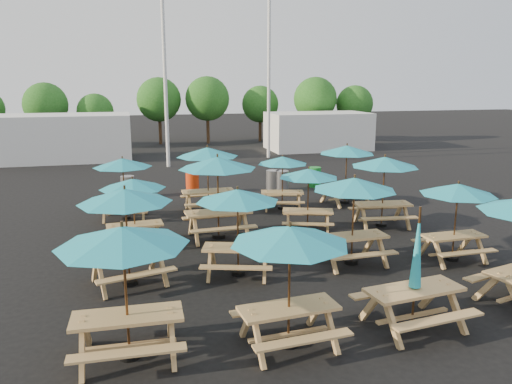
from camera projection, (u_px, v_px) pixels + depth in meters
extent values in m
plane|color=black|center=(268.00, 236.00, 15.77)|extent=(120.00, 120.00, 0.00)
cube|color=#AF884D|center=(127.00, 316.00, 8.67)|extent=(1.93, 0.79, 0.06)
cube|color=#AF884D|center=(127.00, 353.00, 8.07)|extent=(1.91, 0.31, 0.04)
cube|color=#AF884D|center=(129.00, 315.00, 9.41)|extent=(1.91, 0.31, 0.04)
cylinder|color=black|center=(130.00, 354.00, 8.83)|extent=(0.38, 0.38, 0.11)
cylinder|color=brown|center=(126.00, 293.00, 8.58)|extent=(0.05, 0.05, 2.44)
cone|color=teal|center=(122.00, 236.00, 8.35)|extent=(2.31, 2.31, 0.34)
cube|color=#AF884D|center=(128.00, 254.00, 11.86)|extent=(1.98, 1.18, 0.06)
cube|color=#AF884D|center=(137.00, 275.00, 11.35)|extent=(1.86, 0.74, 0.04)
cube|color=#AF884D|center=(122.00, 257.00, 12.50)|extent=(1.86, 0.74, 0.04)
cylinder|color=black|center=(130.00, 282.00, 12.01)|extent=(0.37, 0.37, 0.10)
cylinder|color=brown|center=(127.00, 237.00, 11.77)|extent=(0.05, 0.05, 2.37)
cone|color=teal|center=(125.00, 196.00, 11.55)|extent=(2.70, 2.70, 0.33)
cube|color=#AF884D|center=(135.00, 225.00, 14.63)|extent=(1.66, 0.76, 0.05)
cube|color=#AF884D|center=(137.00, 239.00, 14.14)|extent=(1.63, 0.35, 0.04)
cube|color=#AF884D|center=(133.00, 228.00, 15.23)|extent=(1.63, 0.35, 0.04)
cylinder|color=black|center=(136.00, 245.00, 14.76)|extent=(0.32, 0.32, 0.09)
cylinder|color=brown|center=(134.00, 213.00, 14.55)|extent=(0.04, 0.04, 2.06)
cone|color=teal|center=(133.00, 184.00, 14.36)|extent=(2.06, 2.06, 0.29)
cube|color=#AF884D|center=(125.00, 200.00, 17.57)|extent=(1.79, 0.88, 0.06)
cube|color=#AF884D|center=(123.00, 212.00, 17.02)|extent=(1.73, 0.46, 0.04)
cube|color=#AF884D|center=(127.00, 203.00, 18.24)|extent=(1.73, 0.46, 0.04)
cylinder|color=black|center=(126.00, 218.00, 17.71)|extent=(0.34, 0.34, 0.10)
cylinder|color=brown|center=(124.00, 189.00, 17.48)|extent=(0.04, 0.04, 2.19)
cone|color=teal|center=(122.00, 163.00, 17.28)|extent=(2.28, 2.28, 0.31)
cube|color=#AF884D|center=(289.00, 308.00, 9.08)|extent=(1.87, 0.86, 0.06)
cube|color=#AF884D|center=(304.00, 340.00, 8.53)|extent=(1.83, 0.41, 0.04)
cube|color=#AF884D|center=(275.00, 308.00, 9.76)|extent=(1.83, 0.41, 0.04)
cylinder|color=black|center=(288.00, 343.00, 9.23)|extent=(0.36, 0.36, 0.10)
cylinder|color=brown|center=(289.00, 287.00, 8.99)|extent=(0.04, 0.04, 2.32)
cone|color=teal|center=(290.00, 235.00, 8.78)|extent=(2.33, 2.33, 0.32)
cube|color=#AF884D|center=(238.00, 248.00, 12.46)|extent=(1.87, 1.17, 0.06)
cube|color=#AF884D|center=(236.00, 268.00, 11.90)|extent=(1.74, 0.75, 0.04)
cube|color=#AF884D|center=(240.00, 250.00, 13.15)|extent=(1.74, 0.75, 0.04)
cylinder|color=black|center=(238.00, 273.00, 12.61)|extent=(0.35, 0.35, 0.10)
cylinder|color=brown|center=(238.00, 232.00, 12.37)|extent=(0.04, 0.04, 2.23)
cone|color=teal|center=(238.00, 195.00, 12.17)|extent=(2.59, 2.59, 0.31)
cube|color=#AF884D|center=(218.00, 212.00, 15.40)|extent=(2.05, 0.89, 0.07)
cube|color=#AF884D|center=(224.00, 229.00, 14.78)|extent=(2.03, 0.39, 0.04)
cube|color=#AF884D|center=(213.00, 216.00, 16.16)|extent=(2.03, 0.39, 0.04)
cylinder|color=black|center=(219.00, 236.00, 15.57)|extent=(0.40, 0.40, 0.11)
cylinder|color=brown|center=(218.00, 198.00, 15.30)|extent=(0.05, 0.05, 2.58)
cone|color=teal|center=(217.00, 163.00, 15.06)|extent=(2.51, 2.51, 0.36)
cube|color=#AF884D|center=(208.00, 191.00, 18.51)|extent=(1.92, 0.75, 0.06)
cube|color=#AF884D|center=(211.00, 204.00, 17.91)|extent=(1.92, 0.27, 0.04)
cube|color=#AF884D|center=(206.00, 195.00, 19.24)|extent=(1.92, 0.27, 0.04)
cylinder|color=black|center=(209.00, 210.00, 18.67)|extent=(0.38, 0.38, 0.11)
cylinder|color=brown|center=(208.00, 180.00, 18.41)|extent=(0.05, 0.05, 2.45)
cone|color=teal|center=(207.00, 152.00, 18.19)|extent=(2.27, 2.27, 0.34)
cube|color=#AF884D|center=(414.00, 290.00, 9.76)|extent=(2.01, 0.98, 0.06)
cube|color=#AF884D|center=(438.00, 320.00, 9.19)|extent=(1.95, 0.50, 0.04)
cube|color=#AF884D|center=(391.00, 290.00, 10.48)|extent=(1.95, 0.50, 0.04)
cylinder|color=black|center=(412.00, 324.00, 9.93)|extent=(0.39, 0.39, 0.11)
cylinder|color=brown|center=(416.00, 268.00, 9.67)|extent=(0.05, 0.05, 2.47)
cone|color=teal|center=(418.00, 247.00, 9.57)|extent=(0.24, 0.24, 1.61)
cube|color=#AF884D|center=(352.00, 236.00, 13.23)|extent=(1.88, 0.78, 0.06)
cube|color=#AF884D|center=(364.00, 255.00, 12.66)|extent=(1.86, 0.32, 0.04)
cube|color=#AF884D|center=(341.00, 239.00, 13.93)|extent=(1.86, 0.32, 0.04)
cylinder|color=black|center=(351.00, 262.00, 13.38)|extent=(0.37, 0.37, 0.10)
cylinder|color=brown|center=(353.00, 221.00, 13.14)|extent=(0.05, 0.05, 2.37)
cone|color=teal|center=(355.00, 184.00, 12.92)|extent=(2.27, 2.27, 0.33)
cube|color=#AF884D|center=(308.00, 211.00, 16.17)|extent=(1.74, 1.13, 0.05)
cube|color=#AF884D|center=(308.00, 224.00, 15.65)|extent=(1.61, 0.74, 0.04)
cube|color=#AF884D|center=(307.00, 214.00, 16.81)|extent=(1.61, 0.74, 0.04)
cylinder|color=black|center=(307.00, 229.00, 16.30)|extent=(0.33, 0.33, 0.09)
cylinder|color=brown|center=(308.00, 200.00, 16.09)|extent=(0.04, 0.04, 2.08)
cone|color=teal|center=(309.00, 173.00, 15.90)|extent=(2.45, 2.45, 0.29)
cube|color=#AF884D|center=(282.00, 192.00, 18.96)|extent=(1.70, 0.99, 0.05)
cube|color=#AF884D|center=(283.00, 202.00, 18.45)|extent=(1.61, 0.60, 0.04)
cube|color=#AF884D|center=(281.00, 195.00, 19.59)|extent=(1.61, 0.60, 0.04)
cylinder|color=black|center=(282.00, 208.00, 19.10)|extent=(0.32, 0.32, 0.09)
cylinder|color=brown|center=(282.00, 183.00, 18.88)|extent=(0.04, 0.04, 2.04)
cone|color=teal|center=(283.00, 160.00, 18.70)|extent=(2.29, 2.29, 0.28)
cube|color=#AF884D|center=(496.00, 273.00, 11.46)|extent=(1.92, 0.71, 0.04)
cube|color=#AF884D|center=(454.00, 236.00, 13.50)|extent=(1.70, 0.69, 0.06)
cube|color=#AF884D|center=(468.00, 253.00, 12.97)|extent=(1.69, 0.27, 0.04)
cube|color=#AF884D|center=(439.00, 239.00, 14.14)|extent=(1.69, 0.27, 0.04)
cylinder|color=black|center=(452.00, 258.00, 13.64)|extent=(0.34, 0.34, 0.09)
cylinder|color=brown|center=(455.00, 222.00, 13.41)|extent=(0.04, 0.04, 2.15)
cone|color=teal|center=(458.00, 189.00, 13.22)|extent=(2.04, 2.04, 0.30)
cube|color=#AF884D|center=(382.00, 204.00, 16.67)|extent=(1.94, 0.96, 0.06)
cube|color=#AF884D|center=(390.00, 218.00, 16.08)|extent=(1.88, 0.49, 0.04)
cube|color=#AF884D|center=(375.00, 208.00, 17.40)|extent=(1.88, 0.49, 0.04)
cylinder|color=black|center=(381.00, 225.00, 16.83)|extent=(0.37, 0.37, 0.10)
cylinder|color=brown|center=(383.00, 192.00, 16.58)|extent=(0.05, 0.05, 2.38)
cone|color=teal|center=(385.00, 162.00, 16.36)|extent=(2.47, 2.47, 0.33)
cube|color=#AF884D|center=(346.00, 185.00, 19.83)|extent=(1.96, 1.15, 0.06)
cube|color=#AF884D|center=(356.00, 195.00, 19.32)|extent=(1.84, 0.71, 0.04)
cube|color=#AF884D|center=(335.00, 189.00, 20.47)|extent=(1.84, 0.71, 0.04)
cylinder|color=black|center=(345.00, 202.00, 19.98)|extent=(0.37, 0.37, 0.10)
cylinder|color=brown|center=(346.00, 174.00, 19.74)|extent=(0.04, 0.04, 2.35)
cone|color=teal|center=(347.00, 150.00, 19.52)|extent=(2.65, 2.65, 0.33)
cylinder|color=gray|center=(128.00, 187.00, 20.89)|extent=(0.57, 0.57, 0.91)
cylinder|color=red|center=(192.00, 183.00, 21.63)|extent=(0.57, 0.57, 0.91)
cylinder|color=gray|center=(273.00, 180.00, 22.22)|extent=(0.57, 0.57, 0.91)
cylinder|color=gray|center=(282.00, 181.00, 22.11)|extent=(0.57, 0.57, 0.91)
cylinder|color=#177E28|center=(315.00, 177.00, 23.02)|extent=(0.57, 0.57, 0.91)
cylinder|color=silver|center=(164.00, 58.00, 27.23)|extent=(0.20, 0.20, 12.00)
cylinder|color=silver|center=(269.00, 61.00, 30.68)|extent=(0.20, 0.20, 12.00)
cube|color=silver|center=(64.00, 138.00, 30.57)|extent=(8.00, 4.00, 2.80)
cube|color=silver|center=(318.00, 131.00, 35.62)|extent=(7.00, 4.00, 2.60)
cylinder|color=#382314|center=(48.00, 134.00, 35.81)|extent=(0.24, 0.24, 2.14)
sphere|color=#1E5919|center=(45.00, 105.00, 35.36)|extent=(3.11, 3.11, 3.11)
cylinder|color=#382314|center=(97.00, 136.00, 36.42)|extent=(0.24, 0.24, 1.78)
sphere|color=#1E5919|center=(95.00, 112.00, 36.04)|extent=(2.59, 2.59, 2.59)
cylinder|color=#382314|center=(160.00, 129.00, 38.48)|extent=(0.24, 0.24, 2.31)
sphere|color=#1E5919|center=(159.00, 100.00, 37.99)|extent=(3.36, 3.36, 3.36)
cylinder|color=#382314|center=(208.00, 128.00, 38.92)|extent=(0.24, 0.24, 2.35)
sphere|color=#1E5919|center=(207.00, 99.00, 38.42)|extent=(3.41, 3.41, 3.41)
cylinder|color=#382314|center=(260.00, 129.00, 40.39)|extent=(0.24, 0.24, 2.02)
sphere|color=#1E5919|center=(260.00, 104.00, 39.96)|extent=(2.94, 2.94, 2.94)
cylinder|color=#382314|center=(315.00, 128.00, 39.63)|extent=(0.24, 0.24, 2.32)
sphere|color=#1E5919|center=(315.00, 99.00, 39.14)|extent=(3.38, 3.38, 3.38)
cylinder|color=#382314|center=(354.00, 129.00, 40.50)|extent=(0.24, 0.24, 2.03)
sphere|color=#1E5919|center=(355.00, 104.00, 40.07)|extent=(2.95, 2.95, 2.95)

